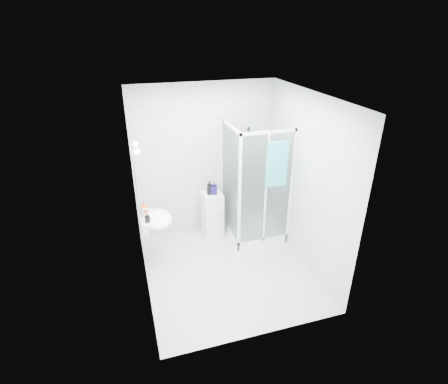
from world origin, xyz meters
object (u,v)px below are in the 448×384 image
object	(u,v)px
storage_cabinet	(212,214)
shampoo_bottle_a	(209,187)
shampoo_bottle_b	(214,188)
soap_dispenser_orange	(144,207)
wall_basin	(155,220)
shower_enclosure	(251,214)
soap_dispenser_black	(147,218)
hand_towel	(277,163)

from	to	relation	value
storage_cabinet	shampoo_bottle_a	world-z (taller)	shampoo_bottle_a
shampoo_bottle_b	soap_dispenser_orange	xyz separation A→B (m)	(-1.19, -0.42, 0.04)
storage_cabinet	shampoo_bottle_b	xyz separation A→B (m)	(0.03, -0.02, 0.51)
shampoo_bottle_a	storage_cabinet	bearing A→B (deg)	6.70
wall_basin	storage_cabinet	bearing A→B (deg)	29.94
storage_cabinet	soap_dispenser_orange	world-z (taller)	soap_dispenser_orange
shampoo_bottle_b	shower_enclosure	bearing A→B (deg)	-24.31
soap_dispenser_black	shower_enclosure	bearing A→B (deg)	14.80
storage_cabinet	soap_dispenser_orange	distance (m)	1.36
wall_basin	soap_dispenser_orange	world-z (taller)	soap_dispenser_orange
wall_basin	soap_dispenser_orange	xyz separation A→B (m)	(-0.12, 0.16, 0.15)
wall_basin	soap_dispenser_black	world-z (taller)	wall_basin
shampoo_bottle_a	soap_dispenser_orange	size ratio (longest dim) A/B	1.48
shower_enclosure	wall_basin	world-z (taller)	shower_enclosure
hand_towel	shampoo_bottle_a	world-z (taller)	hand_towel
wall_basin	storage_cabinet	size ratio (longest dim) A/B	0.71
soap_dispenser_orange	shampoo_bottle_b	bearing A→B (deg)	19.40
wall_basin	shampoo_bottle_b	world-z (taller)	shampoo_bottle_b
shampoo_bottle_a	wall_basin	bearing A→B (deg)	-149.20
shampoo_bottle_a	soap_dispenser_orange	xyz separation A→B (m)	(-1.12, -0.43, 0.03)
shampoo_bottle_a	soap_dispenser_orange	world-z (taller)	shampoo_bottle_a
wall_basin	shampoo_bottle_a	size ratio (longest dim) A/B	2.24
storage_cabinet	hand_towel	bearing A→B (deg)	-42.82
storage_cabinet	shower_enclosure	bearing A→B (deg)	-28.03
wall_basin	shampoo_bottle_a	bearing A→B (deg)	30.80
wall_basin	storage_cabinet	distance (m)	1.26
soap_dispenser_orange	wall_basin	bearing A→B (deg)	-52.44
shampoo_bottle_b	hand_towel	bearing A→B (deg)	-39.62
shower_enclosure	soap_dispenser_orange	bearing A→B (deg)	-175.03
soap_dispenser_orange	storage_cabinet	bearing A→B (deg)	20.57
shower_enclosure	shampoo_bottle_a	xyz separation A→B (m)	(-0.66, 0.28, 0.47)
storage_cabinet	shampoo_bottle_b	distance (m)	0.51
shower_enclosure	wall_basin	xyz separation A→B (m)	(-1.66, -0.32, 0.35)
hand_towel	shampoo_bottle_b	distance (m)	1.21
hand_towel	shower_enclosure	bearing A→B (deg)	118.52
wall_basin	soap_dispenser_black	bearing A→B (deg)	-126.33
wall_basin	hand_towel	distance (m)	2.01
hand_towel	storage_cabinet	bearing A→B (deg)	140.87
hand_towel	soap_dispenser_black	bearing A→B (deg)	-178.12
wall_basin	soap_dispenser_black	xyz separation A→B (m)	(-0.11, -0.15, 0.14)
wall_basin	soap_dispenser_orange	bearing A→B (deg)	127.56
hand_towel	shampoo_bottle_b	bearing A→B (deg)	140.38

